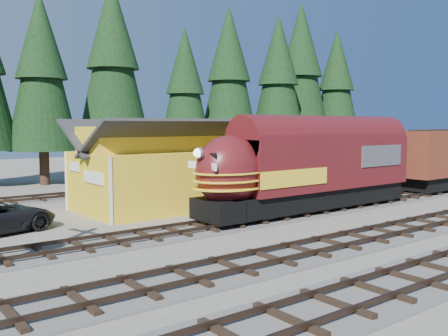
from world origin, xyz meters
TOP-DOWN VIEW (x-y plane):
  - ground at (0.00, 0.00)m, footprint 120.00×120.00m
  - track_siding at (10.00, 4.00)m, footprint 68.00×3.20m
  - depot at (-0.00, 10.50)m, footprint 12.80×7.00m
  - conifer_backdrop at (7.97, 24.86)m, footprint 78.62×23.58m
  - locomotive at (3.95, 4.00)m, footprint 15.14×3.01m

SIDE VIEW (x-z plane):
  - ground at x=0.00m, z-range 0.00..0.00m
  - track_siding at x=10.00m, z-range -0.11..0.22m
  - locomotive at x=3.95m, z-range 0.37..4.48m
  - depot at x=0.00m, z-range 0.31..5.61m
  - conifer_backdrop at x=7.97m, z-range 1.42..18.46m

